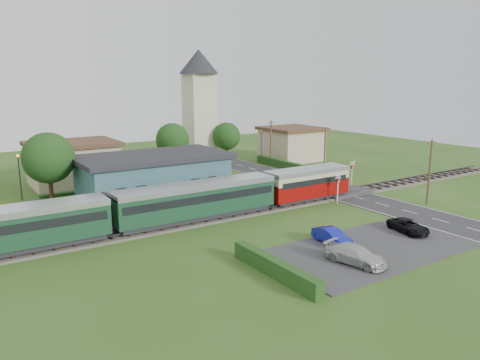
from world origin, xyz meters
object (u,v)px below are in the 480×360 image
station_building (154,178)px  house_west (73,163)px  train (166,204)px  car_on_road (290,175)px  equipment_hut (96,210)px  crossing_signal_far (352,170)px  pedestrian_far (122,211)px  car_park_dark (408,226)px  car_park_blue (332,236)px  church_tower (199,99)px  pedestrian_near (244,192)px  crossing_signal_near (338,184)px  house_east (291,143)px  car_park_silver (356,255)px

station_building → house_west: 14.87m
train → car_on_road: train is taller
equipment_hut → crossing_signal_far: 31.61m
car_on_road → pedestrian_far: (-25.28, -6.54, 0.56)m
car_park_dark → car_park_blue: bearing=179.8°
crossing_signal_far → car_park_blue: 21.90m
church_tower → car_park_blue: (-8.27, -37.50, -9.52)m
crossing_signal_far → pedestrian_near: size_ratio=2.07×
crossing_signal_near → pedestrian_near: (-8.43, 5.67, -0.90)m
house_east → car_park_blue: house_east is taller
train → car_park_blue: (9.42, -11.50, -1.47)m
house_west → crossing_signal_near: house_west is taller
station_building → house_east: 32.70m
crossing_signal_far → station_building: bearing=164.4°
equipment_hut → church_tower: (23.00, 22.80, 8.48)m
equipment_hut → house_east: 42.41m
car_park_dark → pedestrian_near: bearing=123.0°
house_east → pedestrian_near: house_east is taller
car_park_blue → pedestrian_far: bearing=133.6°
pedestrian_near → pedestrian_far: size_ratio=0.94×
equipment_hut → pedestrian_near: (15.97, 0.06, -0.51)m
house_west → car_park_dark: (19.35, -36.10, -2.15)m
church_tower → car_park_dark: church_tower is taller
train → crossing_signal_near: 19.24m
car_on_road → car_park_dark: (-5.28, -22.70, -0.09)m
station_building → church_tower: church_tower is taller
church_tower → house_east: (15.00, -4.00, -7.43)m
train → crossing_signal_far: train is taller
train → crossing_signal_near: (19.09, -2.41, -0.04)m
car_park_silver → car_park_dark: car_park_silver is taller
house_west → car_on_road: house_west is taller
equipment_hut → pedestrian_far: equipment_hut is taller
house_west → pedestrian_near: 23.67m
car_park_blue → crossing_signal_near: bearing=46.4°
house_east → car_on_road: 16.30m
house_east → pedestrian_far: bearing=-152.0°
house_west → car_park_blue: 36.50m
car_park_silver → car_park_blue: bearing=55.4°
equipment_hut → car_park_dark: equipment_hut is taller
equipment_hut → car_park_blue: bearing=-44.9°
pedestrian_far → train: bearing=-140.8°
house_west → car_park_silver: (10.14, -38.56, -2.04)m
car_on_road → pedestrian_near: (-11.66, -6.34, 0.51)m
pedestrian_far → car_park_blue: bearing=-144.5°
house_west → crossing_signal_near: bearing=-49.9°
car_on_road → car_park_silver: bearing=172.9°
house_west → equipment_hut: bearing=-98.6°
house_west → house_east: (35.00, -1.00, 0.00)m
house_west → car_park_silver: size_ratio=2.34×
pedestrian_far → equipment_hut: bearing=81.7°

